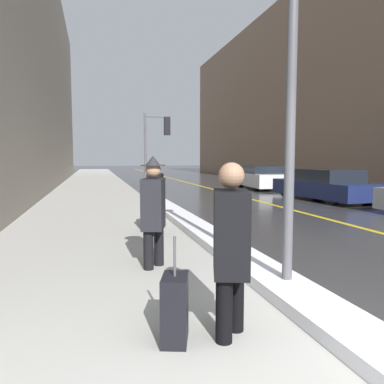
% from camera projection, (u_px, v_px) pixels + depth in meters
% --- Properties ---
extents(sidewalk_slab, '(4.00, 80.00, 0.01)m').
position_uv_depth(sidewalk_slab, '(94.00, 195.00, 16.58)').
color(sidewalk_slab, '#B2AFA8').
rests_on(sidewalk_slab, ground).
extents(road_centre_stripe, '(0.16, 80.00, 0.00)m').
position_uv_depth(road_centre_stripe, '(222.00, 192.00, 18.10)').
color(road_centre_stripe, gold).
rests_on(road_centre_stripe, ground).
extents(snow_bank_curb, '(0.62, 13.18, 0.16)m').
position_uv_depth(snow_bank_curb, '(199.00, 230.00, 8.08)').
color(snow_bank_curb, white).
rests_on(snow_bank_curb, ground).
extents(building_facade_right, '(6.00, 36.00, 12.00)m').
position_uv_depth(building_facade_right, '(310.00, 96.00, 26.57)').
color(building_facade_right, '#846B56').
rests_on(building_facade_right, ground).
extents(lamp_post, '(0.28, 0.28, 4.67)m').
position_uv_depth(lamp_post, '(292.00, 54.00, 4.31)').
color(lamp_post, '#515156').
rests_on(lamp_post, ground).
extents(traffic_light_near, '(1.31, 0.32, 3.81)m').
position_uv_depth(traffic_light_near, '(159.00, 135.00, 18.50)').
color(traffic_light_near, '#515156').
rests_on(traffic_light_near, ground).
extents(pedestrian_with_shoulder_bag, '(0.44, 0.75, 1.58)m').
position_uv_depth(pedestrian_with_shoulder_bag, '(231.00, 242.00, 3.32)').
color(pedestrian_with_shoulder_bag, black).
rests_on(pedestrian_with_shoulder_bag, ground).
extents(pedestrian_in_fedora, '(0.43, 0.57, 1.65)m').
position_uv_depth(pedestrian_in_fedora, '(153.00, 207.00, 5.45)').
color(pedestrian_in_fedora, black).
rests_on(pedestrian_in_fedora, ground).
extents(pedestrian_nearside, '(0.43, 0.73, 1.54)m').
position_uv_depth(pedestrian_nearside, '(155.00, 195.00, 7.79)').
color(pedestrian_nearside, black).
rests_on(pedestrian_nearside, ground).
extents(parked_car_navy, '(2.11, 4.74, 1.20)m').
position_uv_depth(parked_car_navy, '(325.00, 185.00, 14.42)').
color(parked_car_navy, navy).
rests_on(parked_car_navy, ground).
extents(parked_car_white, '(2.15, 4.36, 1.22)m').
position_uv_depth(parked_car_white, '(262.00, 178.00, 19.85)').
color(parked_car_white, silver).
rests_on(parked_car_white, ground).
extents(rolling_suitcase, '(0.32, 0.41, 0.95)m').
position_uv_depth(rolling_suitcase, '(175.00, 309.00, 3.26)').
color(rolling_suitcase, black).
rests_on(rolling_suitcase, ground).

